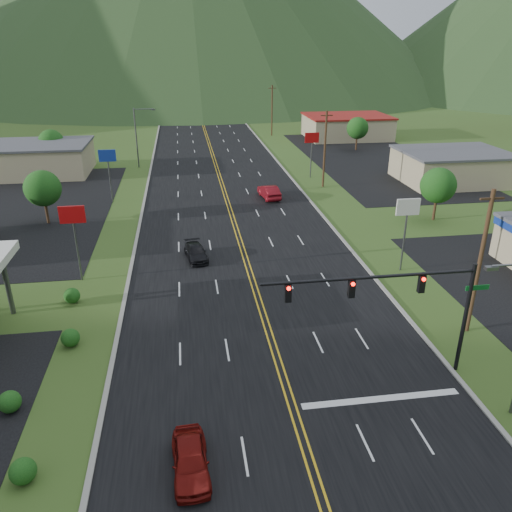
{
  "coord_description": "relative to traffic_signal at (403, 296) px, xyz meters",
  "views": [
    {
      "loc": [
        -5.09,
        -8.95,
        18.31
      ],
      "look_at": [
        -0.46,
        22.53,
        4.5
      ],
      "focal_mm": 35.0,
      "sensor_mm": 36.0,
      "label": 1
    }
  ],
  "objects": [
    {
      "name": "traffic_signal",
      "position": [
        0.0,
        0.0,
        0.0
      ],
      "size": [
        13.1,
        0.43,
        7.0
      ],
      "color": "black",
      "rests_on": "ground"
    },
    {
      "name": "streetlight_west",
      "position": [
        -18.16,
        56.0,
        -0.15
      ],
      "size": [
        3.28,
        0.25,
        9.0
      ],
      "color": "#59595E",
      "rests_on": "ground"
    },
    {
      "name": "building_west_far",
      "position": [
        -34.48,
        54.0,
        -3.07
      ],
      "size": [
        18.4,
        11.4,
        4.5
      ],
      "color": "tan",
      "rests_on": "ground"
    },
    {
      "name": "building_east_mid",
      "position": [
        25.52,
        41.0,
        -3.17
      ],
      "size": [
        14.4,
        11.4,
        4.3
      ],
      "color": "tan",
      "rests_on": "ground"
    },
    {
      "name": "building_east_far",
      "position": [
        21.52,
        76.0,
        -3.07
      ],
      "size": [
        16.4,
        12.4,
        4.5
      ],
      "color": "tan",
      "rests_on": "ground"
    },
    {
      "name": "pole_sign_west_a",
      "position": [
        -20.48,
        16.0,
        -0.28
      ],
      "size": [
        2.0,
        0.18,
        6.4
      ],
      "color": "#59595E",
      "rests_on": "ground"
    },
    {
      "name": "pole_sign_west_b",
      "position": [
        -20.48,
        38.0,
        -0.28
      ],
      "size": [
        2.0,
        0.18,
        6.4
      ],
      "color": "#59595E",
      "rests_on": "ground"
    },
    {
      "name": "pole_sign_east_a",
      "position": [
        6.52,
        14.0,
        -0.28
      ],
      "size": [
        2.0,
        0.18,
        6.4
      ],
      "color": "#59595E",
      "rests_on": "ground"
    },
    {
      "name": "pole_sign_east_b",
      "position": [
        6.52,
        46.0,
        -0.28
      ],
      "size": [
        2.0,
        0.18,
        6.4
      ],
      "color": "#59595E",
      "rests_on": "ground"
    },
    {
      "name": "tree_west_a",
      "position": [
        -26.48,
        31.0,
        -1.44
      ],
      "size": [
        3.84,
        3.84,
        5.82
      ],
      "color": "#382314",
      "rests_on": "ground"
    },
    {
      "name": "tree_west_b",
      "position": [
        -31.48,
        58.0,
        -1.44
      ],
      "size": [
        3.84,
        3.84,
        5.82
      ],
      "color": "#382314",
      "rests_on": "ground"
    },
    {
      "name": "tree_east_a",
      "position": [
        15.52,
        26.0,
        -1.44
      ],
      "size": [
        3.84,
        3.84,
        5.82
      ],
      "color": "#382314",
      "rests_on": "ground"
    },
    {
      "name": "tree_east_b",
      "position": [
        19.52,
        64.0,
        -1.44
      ],
      "size": [
        3.84,
        3.84,
        5.82
      ],
      "color": "#382314",
      "rests_on": "ground"
    },
    {
      "name": "utility_pole_a",
      "position": [
        7.02,
        4.0,
        -0.2
      ],
      "size": [
        1.6,
        0.28,
        10.0
      ],
      "color": "#382314",
      "rests_on": "ground"
    },
    {
      "name": "utility_pole_b",
      "position": [
        7.02,
        41.0,
        -0.2
      ],
      "size": [
        1.6,
        0.28,
        10.0
      ],
      "color": "#382314",
      "rests_on": "ground"
    },
    {
      "name": "utility_pole_c",
      "position": [
        7.02,
        81.0,
        -0.2
      ],
      "size": [
        1.6,
        0.28,
        10.0
      ],
      "color": "#382314",
      "rests_on": "ground"
    },
    {
      "name": "utility_pole_d",
      "position": [
        7.02,
        121.0,
        -0.2
      ],
      "size": [
        1.6,
        0.28,
        10.0
      ],
      "color": "#382314",
      "rests_on": "ground"
    },
    {
      "name": "car_red_near",
      "position": [
        -12.04,
        -5.57,
        -4.63
      ],
      "size": [
        1.84,
        4.17,
        1.4
      ],
      "primitive_type": "imported",
      "rotation": [
        0.0,
        0.0,
        0.05
      ],
      "color": "maroon",
      "rests_on": "ground"
    },
    {
      "name": "car_dark_mid",
      "position": [
        -10.91,
        18.93,
        -4.72
      ],
      "size": [
        2.34,
        4.42,
        1.22
      ],
      "primitive_type": "imported",
      "rotation": [
        0.0,
        0.0,
        0.16
      ],
      "color": "black",
      "rests_on": "ground"
    },
    {
      "name": "car_red_far",
      "position": [
        -1.16,
        36.65,
        -4.51
      ],
      "size": [
        2.35,
        5.17,
        1.65
      ],
      "primitive_type": "imported",
      "rotation": [
        0.0,
        0.0,
        3.27
      ],
      "color": "maroon",
      "rests_on": "ground"
    }
  ]
}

